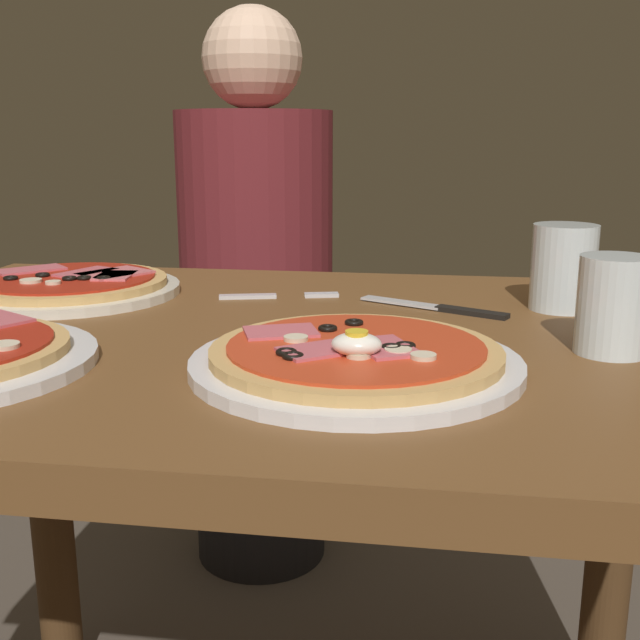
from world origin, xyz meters
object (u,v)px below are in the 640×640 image
knife (442,308)px  diner_person (257,313)px  pizza_foreground (355,358)px  pizza_across_right (68,286)px  fork (269,296)px  water_glass_near (613,312)px  water_glass_far (563,273)px  dining_table (273,441)px

knife → diner_person: size_ratio=0.16×
pizza_foreground → pizza_across_right: 0.50m
knife → diner_person: (-0.38, 0.63, -0.17)m
pizza_foreground → fork: (-0.15, 0.30, -0.01)m
pizza_across_right → diner_person: size_ratio=0.25×
pizza_across_right → water_glass_near: size_ratio=3.05×
pizza_foreground → pizza_across_right: (-0.42, 0.28, -0.00)m
water_glass_near → water_glass_far: 0.19m
fork → water_glass_near: bearing=-27.7°
pizza_across_right → knife: pizza_across_right is taller
pizza_foreground → diner_person: bearing=108.8°
dining_table → diner_person: diner_person is taller
pizza_foreground → fork: bearing=115.9°
dining_table → diner_person: bearing=104.5°
water_glass_far → knife: (-0.14, -0.03, -0.04)m
dining_table → fork: size_ratio=6.61×
water_glass_near → pizza_across_right: bearing=164.5°
dining_table → diner_person: 0.78m
water_glass_far → fork: (-0.37, 0.01, -0.04)m
dining_table → fork: (-0.04, 0.17, 0.13)m
water_glass_far → pizza_foreground: bearing=-127.7°
pizza_across_right → knife: size_ratio=1.61×
dining_table → pizza_across_right: pizza_across_right is taller
water_glass_near → diner_person: diner_person is taller
pizza_foreground → fork: 0.33m
pizza_foreground → knife: 0.27m
pizza_foreground → water_glass_near: size_ratio=3.15×
pizza_across_right → fork: size_ratio=1.89×
water_glass_far → diner_person: size_ratio=0.09×
pizza_foreground → water_glass_near: water_glass_near is taller
water_glass_far → fork: bearing=178.3°
pizza_foreground → dining_table: bearing=128.8°
diner_person → dining_table: bearing=104.5°
pizza_foreground → water_glass_far: size_ratio=2.92×
pizza_across_right → fork: 0.27m
water_glass_near → water_glass_far: size_ratio=0.93×
water_glass_far → diner_person: bearing=131.2°
knife → dining_table: bearing=-146.2°
knife → pizza_foreground: bearing=-107.0°
water_glass_far → fork: water_glass_far is taller
pizza_across_right → fork: pizza_across_right is taller
dining_table → fork: fork is taller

